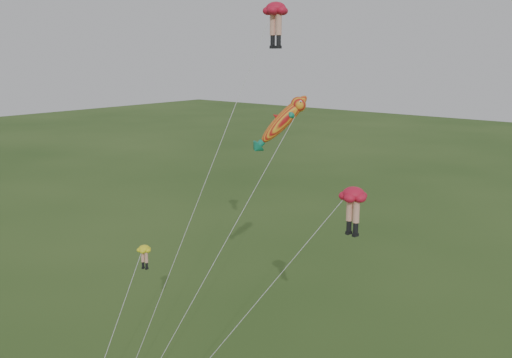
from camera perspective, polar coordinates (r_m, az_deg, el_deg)
The scene contains 4 objects.
legs_kite_red_high at distance 31.59m, azimuth 1.71°, elevation 15.68°, with size 5.22×9.25×21.77m.
legs_kite_red_mid at distance 26.86m, azimuth 9.31°, elevation -2.33°, with size 8.05×9.04×13.06m.
legs_kite_yellow at distance 32.98m, azimuth -11.51°, elevation -8.12°, with size 2.27×6.80×8.49m.
fish_kite at distance 30.89m, azimuth 2.74°, elevation 5.81°, with size 4.92×10.62×17.15m.
Camera 1 is at (20.70, -17.84, 19.14)m, focal length 40.00 mm.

